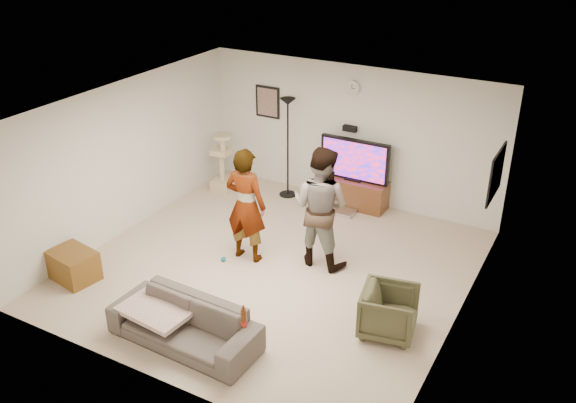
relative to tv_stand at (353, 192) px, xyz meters
The scene contains 24 objects.
floor 2.53m from the tv_stand, 94.49° to the right, with size 5.50×5.50×0.02m, color beige.
ceiling 3.38m from the tv_stand, 94.49° to the right, with size 5.50×5.50×0.02m, color silver.
wall_back 1.04m from the tv_stand, 128.76° to the left, with size 5.50×0.04×2.50m, color silver.
wall_front 5.35m from the tv_stand, 92.14° to the right, with size 5.50×0.04×2.50m, color silver.
wall_left 3.99m from the tv_stand, 139.63° to the right, with size 0.04×5.50×2.50m, color silver.
wall_right 3.71m from the tv_stand, 44.45° to the right, with size 0.04×5.50×2.50m, color silver.
wall_clock 1.87m from the tv_stand, 132.46° to the left, with size 0.26×0.26×0.04m, color white.
wall_speaker 1.16m from the tv_stand, 136.76° to the left, with size 0.25×0.10×0.10m, color black.
picture_back 2.34m from the tv_stand, behind, with size 0.42×0.03×0.52m, color #785F58.
picture_right 2.96m from the tv_stand, 19.66° to the right, with size 0.03×0.78×0.62m, color gold.
tv_stand is the anchor object (origin of this frame).
console_box 0.45m from the tv_stand, 91.12° to the right, with size 0.40×0.30×0.07m, color silver.
tv 0.64m from the tv_stand, ahead, with size 1.28×0.08×0.76m, color black.
tv_screen 0.64m from the tv_stand, 90.00° to the right, with size 1.18×0.01×0.67m, color red.
floor_lamp 1.43m from the tv_stand, behind, with size 0.32×0.32×1.87m, color black.
cat_tree 2.53m from the tv_stand, 166.97° to the right, with size 0.37×0.37×1.15m, color tan.
person_left 2.63m from the tv_stand, 106.04° to the right, with size 0.66×0.43×1.80m, color #A1A1A1.
person_right 2.16m from the tv_stand, 80.88° to the right, with size 0.91×0.71×1.87m, color navy.
sofa 4.57m from the tv_stand, 93.66° to the right, with size 1.93×0.76×0.56m, color #4A413B.
throw_blanket 4.61m from the tv_stand, 98.50° to the right, with size 0.90×0.70×0.06m, color beige.
beer_bottle 4.62m from the tv_stand, 82.54° to the right, with size 0.06×0.06×0.25m, color #51250C.
armchair 3.66m from the tv_stand, 59.49° to the right, with size 0.68×0.70×0.64m, color #3D3D26.
side_table 4.92m from the tv_stand, 121.87° to the right, with size 0.67×0.50×0.45m, color #5A3912.
toy_ball 2.91m from the tv_stand, 109.39° to the right, with size 0.07×0.07×0.07m, color #0D6385.
Camera 1 is at (4.01, -6.85, 5.01)m, focal length 38.47 mm.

